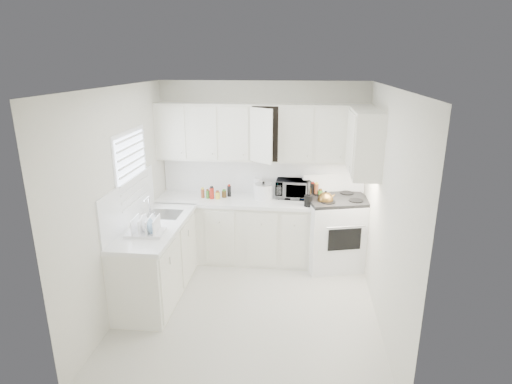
# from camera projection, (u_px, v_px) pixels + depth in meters

# --- Properties ---
(floor) EXTENTS (3.20, 3.20, 0.00)m
(floor) POSITION_uv_depth(u_px,v_px,m) (250.00, 307.00, 5.10)
(floor) COLOR beige
(floor) RESTS_ON ground
(ceiling) EXTENTS (3.20, 3.20, 0.00)m
(ceiling) POSITION_uv_depth(u_px,v_px,m) (249.00, 87.00, 4.32)
(ceiling) COLOR white
(ceiling) RESTS_ON ground
(wall_back) EXTENTS (3.00, 0.00, 3.00)m
(wall_back) POSITION_uv_depth(u_px,v_px,m) (263.00, 171.00, 6.23)
(wall_back) COLOR silver
(wall_back) RESTS_ON ground
(wall_front) EXTENTS (3.00, 0.00, 3.00)m
(wall_front) POSITION_uv_depth(u_px,v_px,m) (223.00, 275.00, 3.19)
(wall_front) COLOR silver
(wall_front) RESTS_ON ground
(wall_left) EXTENTS (0.00, 3.20, 3.20)m
(wall_left) POSITION_uv_depth(u_px,v_px,m) (121.00, 202.00, 4.87)
(wall_left) COLOR silver
(wall_left) RESTS_ON ground
(wall_right) EXTENTS (0.00, 3.20, 3.20)m
(wall_right) POSITION_uv_depth(u_px,v_px,m) (386.00, 211.00, 4.55)
(wall_right) COLOR silver
(wall_right) RESTS_ON ground
(window_blinds) EXTENTS (0.06, 0.96, 1.06)m
(window_blinds) POSITION_uv_depth(u_px,v_px,m) (133.00, 173.00, 5.12)
(window_blinds) COLOR white
(window_blinds) RESTS_ON wall_left
(lower_cabinets_back) EXTENTS (2.22, 0.60, 0.90)m
(lower_cabinets_back) POSITION_uv_depth(u_px,v_px,m) (234.00, 230.00, 6.24)
(lower_cabinets_back) COLOR silver
(lower_cabinets_back) RESTS_ON floor
(lower_cabinets_left) EXTENTS (0.60, 1.60, 0.90)m
(lower_cabinets_left) POSITION_uv_depth(u_px,v_px,m) (157.00, 261.00, 5.28)
(lower_cabinets_left) COLOR silver
(lower_cabinets_left) RESTS_ON floor
(countertop_back) EXTENTS (2.24, 0.64, 0.05)m
(countertop_back) POSITION_uv_depth(u_px,v_px,m) (234.00, 200.00, 6.09)
(countertop_back) COLOR white
(countertop_back) RESTS_ON lower_cabinets_back
(countertop_left) EXTENTS (0.64, 1.62, 0.05)m
(countertop_left) POSITION_uv_depth(u_px,v_px,m) (155.00, 226.00, 5.14)
(countertop_left) COLOR white
(countertop_left) RESTS_ON lower_cabinets_left
(backsplash_back) EXTENTS (2.98, 0.02, 0.55)m
(backsplash_back) POSITION_uv_depth(u_px,v_px,m) (263.00, 176.00, 6.24)
(backsplash_back) COLOR white
(backsplash_back) RESTS_ON wall_back
(backsplash_left) EXTENTS (0.02, 1.60, 0.55)m
(backsplash_left) POSITION_uv_depth(u_px,v_px,m) (129.00, 202.00, 5.08)
(backsplash_left) COLOR white
(backsplash_left) RESTS_ON wall_left
(upper_cabinets_back) EXTENTS (3.00, 0.33, 0.80)m
(upper_cabinets_back) POSITION_uv_depth(u_px,v_px,m) (262.00, 160.00, 6.01)
(upper_cabinets_back) COLOR silver
(upper_cabinets_back) RESTS_ON wall_back
(upper_cabinets_right) EXTENTS (0.33, 0.90, 0.80)m
(upper_cabinets_right) POSITION_uv_depth(u_px,v_px,m) (362.00, 174.00, 5.29)
(upper_cabinets_right) COLOR silver
(upper_cabinets_right) RESTS_ON wall_right
(sink) EXTENTS (0.42, 0.38, 0.30)m
(sink) POSITION_uv_depth(u_px,v_px,m) (163.00, 206.00, 5.43)
(sink) COLOR gray
(sink) RESTS_ON countertop_left
(stove) EXTENTS (1.01, 0.90, 1.32)m
(stove) POSITION_uv_depth(u_px,v_px,m) (336.00, 222.00, 5.98)
(stove) COLOR white
(stove) RESTS_ON floor
(tea_kettle) EXTENTS (0.33, 0.31, 0.24)m
(tea_kettle) POSITION_uv_depth(u_px,v_px,m) (325.00, 199.00, 5.73)
(tea_kettle) COLOR brown
(tea_kettle) RESTS_ON stove
(frying_pan) EXTENTS (0.34, 0.45, 0.04)m
(frying_pan) POSITION_uv_depth(u_px,v_px,m) (349.00, 199.00, 6.02)
(frying_pan) COLOR black
(frying_pan) RESTS_ON stove
(microwave) EXTENTS (0.50, 0.30, 0.33)m
(microwave) POSITION_uv_depth(u_px,v_px,m) (293.00, 186.00, 6.10)
(microwave) COLOR gray
(microwave) RESTS_ON countertop_back
(rice_cooker) EXTENTS (0.32, 0.32, 0.26)m
(rice_cooker) POSITION_uv_depth(u_px,v_px,m) (264.00, 190.00, 6.04)
(rice_cooker) COLOR white
(rice_cooker) RESTS_ON countertop_back
(paper_towel) EXTENTS (0.12, 0.12, 0.27)m
(paper_towel) POSITION_uv_depth(u_px,v_px,m) (258.00, 187.00, 6.18)
(paper_towel) COLOR white
(paper_towel) RESTS_ON countertop_back
(utensil_crock) EXTENTS (0.13, 0.13, 0.37)m
(utensil_crock) POSITION_uv_depth(u_px,v_px,m) (309.00, 193.00, 5.72)
(utensil_crock) COLOR black
(utensil_crock) RESTS_ON countertop_back
(dish_rack) EXTENTS (0.43, 0.34, 0.23)m
(dish_rack) POSITION_uv_depth(u_px,v_px,m) (145.00, 224.00, 4.82)
(dish_rack) COLOR white
(dish_rack) RESTS_ON countertop_left
(spice_left_0) EXTENTS (0.06, 0.06, 0.13)m
(spice_left_0) POSITION_uv_depth(u_px,v_px,m) (205.00, 191.00, 6.23)
(spice_left_0) COLOR brown
(spice_left_0) RESTS_ON countertop_back
(spice_left_1) EXTENTS (0.06, 0.06, 0.13)m
(spice_left_1) POSITION_uv_depth(u_px,v_px,m) (208.00, 193.00, 6.14)
(spice_left_1) COLOR #3D7E2A
(spice_left_1) RESTS_ON countertop_back
(spice_left_2) EXTENTS (0.06, 0.06, 0.13)m
(spice_left_2) POSITION_uv_depth(u_px,v_px,m) (214.00, 191.00, 6.22)
(spice_left_2) COLOR #AB2316
(spice_left_2) RESTS_ON countertop_back
(spice_left_3) EXTENTS (0.06, 0.06, 0.13)m
(spice_left_3) POSITION_uv_depth(u_px,v_px,m) (218.00, 193.00, 6.12)
(spice_left_3) COLOR yellow
(spice_left_3) RESTS_ON countertop_back
(spice_left_4) EXTENTS (0.06, 0.06, 0.13)m
(spice_left_4) POSITION_uv_depth(u_px,v_px,m) (224.00, 191.00, 6.20)
(spice_left_4) COLOR #553918
(spice_left_4) RESTS_ON countertop_back
(spice_left_5) EXTENTS (0.06, 0.06, 0.13)m
(spice_left_5) POSITION_uv_depth(u_px,v_px,m) (228.00, 193.00, 6.11)
(spice_left_5) COLOR black
(spice_left_5) RESTS_ON countertop_back
(sauce_right_0) EXTENTS (0.06, 0.06, 0.19)m
(sauce_right_0) POSITION_uv_depth(u_px,v_px,m) (301.00, 191.00, 6.11)
(sauce_right_0) COLOR #AB2316
(sauce_right_0) RESTS_ON countertop_back
(sauce_right_1) EXTENTS (0.06, 0.06, 0.19)m
(sauce_right_1) POSITION_uv_depth(u_px,v_px,m) (305.00, 193.00, 6.05)
(sauce_right_1) COLOR yellow
(sauce_right_1) RESTS_ON countertop_back
(sauce_right_2) EXTENTS (0.06, 0.06, 0.19)m
(sauce_right_2) POSITION_uv_depth(u_px,v_px,m) (309.00, 191.00, 6.10)
(sauce_right_2) COLOR #553918
(sauce_right_2) RESTS_ON countertop_back
(sauce_right_3) EXTENTS (0.06, 0.06, 0.19)m
(sauce_right_3) POSITION_uv_depth(u_px,v_px,m) (313.00, 193.00, 6.04)
(sauce_right_3) COLOR black
(sauce_right_3) RESTS_ON countertop_back
(sauce_right_4) EXTENTS (0.06, 0.06, 0.19)m
(sauce_right_4) POSITION_uv_depth(u_px,v_px,m) (316.00, 192.00, 6.09)
(sauce_right_4) COLOR brown
(sauce_right_4) RESTS_ON countertop_back
(sauce_right_5) EXTENTS (0.06, 0.06, 0.19)m
(sauce_right_5) POSITION_uv_depth(u_px,v_px,m) (320.00, 193.00, 6.03)
(sauce_right_5) COLOR #3D7E2A
(sauce_right_5) RESTS_ON countertop_back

